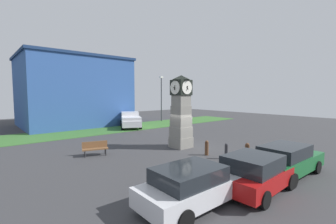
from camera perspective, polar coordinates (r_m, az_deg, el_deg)
The scene contains 13 objects.
ground_plane at distance 17.03m, azimuth 5.13°, elevation -9.05°, with size 66.55×66.55×0.00m, color #38383A.
clock_tower at distance 16.78m, azimuth 3.33°, elevation -0.23°, with size 1.52×1.50×5.40m.
bollard_near_tower at distance 14.20m, azimuth 19.46°, elevation -9.64°, with size 0.27×0.27×1.14m.
bollard_mid_row at distance 14.52m, azimuth 14.58°, elevation -9.55°, with size 0.20×0.20×0.98m.
bollard_far_row at distance 15.12m, azimuth 9.80°, elevation -8.92°, with size 0.25×0.25×0.97m.
car_navy_sedan at distance 8.45m, azimuth 6.46°, elevation -17.96°, with size 4.37×2.03×1.46m.
car_near_tower at distance 10.17m, azimuth 21.19°, elevation -14.17°, with size 3.86×2.15×1.53m.
car_by_building at distance 12.64m, azimuth 27.92°, elevation -10.68°, with size 4.61×1.99×1.54m.
pickup_truck at distance 27.23m, azimuth -9.50°, elevation -2.02°, with size 4.15×5.43×1.85m.
bench at distance 15.57m, azimuth -18.04°, elevation -8.56°, with size 1.69×0.98×0.90m.
street_lamp_far_side at distance 33.19m, azimuth -1.70°, elevation 4.18°, with size 0.50×0.24×6.63m.
warehouse_blue_far at distance 32.05m, azimuth -22.84°, elevation 4.76°, with size 12.53×10.96×8.66m.
grass_verge_far at distance 26.89m, azimuth -13.67°, elevation -4.12°, with size 39.93×5.89×0.04m, color #386B2D.
Camera 1 is at (-11.80, -11.62, 3.97)m, focal length 24.00 mm.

